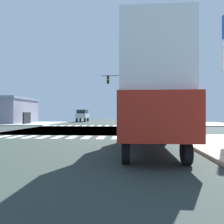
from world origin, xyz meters
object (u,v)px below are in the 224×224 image
at_px(traffic_signal_mast, 136,86).
at_px(box_truck_queued_1, 150,91).
at_px(suv_nearside_1, 83,115).
at_px(street_lamp, 149,92).

relative_size(traffic_signal_mast, box_truck_queued_1, 1.05).
bearing_deg(traffic_signal_mast, suv_nearside_1, 125.17).
distance_m(traffic_signal_mast, suv_nearside_1, 17.88).
bearing_deg(box_truck_queued_1, suv_nearside_1, 105.96).
distance_m(street_lamp, suv_nearside_1, 14.16).
xyz_separation_m(traffic_signal_mast, suv_nearside_1, (-10.06, 14.27, -3.85)).
height_order(traffic_signal_mast, suv_nearside_1, traffic_signal_mast).
xyz_separation_m(traffic_signal_mast, box_truck_queued_1, (-0.06, -20.70, -2.68)).
height_order(street_lamp, suv_nearside_1, street_lamp).
bearing_deg(street_lamp, traffic_signal_mast, -105.20).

